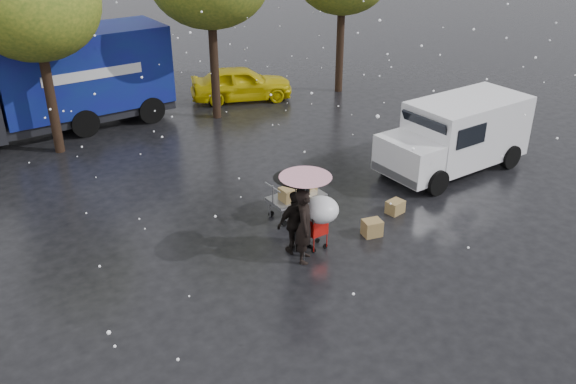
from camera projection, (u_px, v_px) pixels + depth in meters
ground at (323, 250)px, 14.95m from camera, size 90.00×90.00×0.00m
person_pink at (305, 226)px, 14.17m from camera, size 0.78×0.80×1.86m
person_middle at (305, 218)px, 14.66m from camera, size 1.04×0.97×1.71m
person_black at (295, 222)px, 14.55m from camera, size 0.99×0.48×1.63m
umbrella_pink at (305, 183)px, 13.67m from camera, size 1.20×1.20×2.20m
umbrella_black at (296, 184)px, 14.09m from camera, size 1.06×1.06×2.00m
vendor_cart at (299, 190)px, 16.28m from camera, size 1.52×0.80×1.27m
shopping_cart at (320, 212)px, 14.48m from camera, size 0.84×0.84×1.46m
white_van at (457, 134)px, 18.80m from camera, size 4.91×2.18×2.20m
blue_truck at (60, 82)px, 21.67m from camera, size 8.30×2.60×3.50m
box_ground_near at (372, 228)px, 15.53m from camera, size 0.55×0.48×0.42m
box_ground_far at (395, 207)px, 16.61m from camera, size 0.50×0.41×0.36m
yellow_taxi at (241, 83)px, 25.20m from camera, size 4.48×3.13×1.42m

